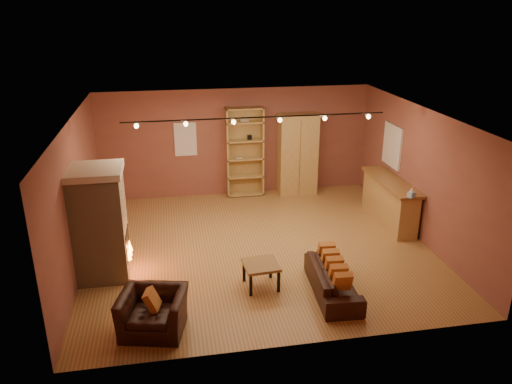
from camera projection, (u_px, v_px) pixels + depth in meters
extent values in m
plane|color=olive|center=(259.00, 247.00, 10.48)|extent=(7.00, 7.00, 0.00)
plane|color=brown|center=(259.00, 115.00, 9.49)|extent=(7.00, 7.00, 0.00)
cube|color=brown|center=(236.00, 142.00, 12.97)|extent=(7.00, 0.02, 2.80)
cube|color=brown|center=(77.00, 196.00, 9.41)|extent=(0.02, 6.50, 2.80)
cube|color=brown|center=(421.00, 174.00, 10.57)|extent=(0.02, 6.50, 2.80)
cube|color=tan|center=(100.00, 226.00, 9.07)|extent=(0.90, 0.90, 2.00)
cube|color=beige|center=(93.00, 171.00, 8.69)|extent=(0.98, 0.98, 0.12)
cube|color=black|center=(125.00, 244.00, 9.28)|extent=(0.10, 0.65, 0.55)
cone|color=orange|center=(129.00, 250.00, 9.33)|extent=(0.10, 0.10, 0.22)
cube|color=white|center=(185.00, 139.00, 12.69)|extent=(0.56, 0.04, 0.86)
cube|color=tan|center=(244.00, 151.00, 13.07)|extent=(0.96, 0.04, 2.35)
cube|color=tan|center=(227.00, 153.00, 12.84)|extent=(0.04, 0.37, 2.35)
cube|color=tan|center=(262.00, 151.00, 12.99)|extent=(0.04, 0.37, 2.35)
cube|color=gray|center=(239.00, 157.00, 12.93)|extent=(0.18, 0.12, 0.05)
cube|color=black|center=(250.00, 137.00, 12.80)|extent=(0.10, 0.10, 0.12)
cube|color=tan|center=(245.00, 193.00, 13.32)|extent=(0.96, 0.37, 0.04)
cube|color=tan|center=(245.00, 176.00, 13.14)|extent=(0.96, 0.37, 0.03)
cube|color=tan|center=(245.00, 158.00, 12.97)|extent=(0.96, 0.37, 0.04)
cube|color=tan|center=(245.00, 140.00, 12.80)|extent=(0.96, 0.37, 0.04)
cube|color=tan|center=(244.00, 122.00, 12.63)|extent=(0.96, 0.37, 0.04)
cube|color=tan|center=(244.00, 108.00, 12.50)|extent=(0.96, 0.37, 0.04)
cube|color=tan|center=(297.00, 155.00, 13.11)|extent=(1.00, 0.54, 2.08)
cube|color=olive|center=(300.00, 158.00, 12.87)|extent=(0.02, 0.01, 1.98)
cube|color=tan|center=(299.00, 115.00, 12.73)|extent=(1.06, 0.60, 0.06)
cube|color=tan|center=(389.00, 203.00, 11.50)|extent=(0.46, 2.04, 0.98)
cube|color=olive|center=(391.00, 182.00, 11.32)|extent=(0.58, 2.16, 0.06)
cube|color=#81ABCF|center=(411.00, 194.00, 10.30)|extent=(0.17, 0.17, 0.13)
cone|color=white|center=(412.00, 189.00, 10.26)|extent=(0.08, 0.08, 0.10)
cube|color=white|center=(392.00, 146.00, 11.76)|extent=(0.05, 0.90, 1.00)
imported|color=black|center=(333.00, 276.00, 8.72)|extent=(0.62, 1.76, 0.68)
cube|color=#C07131|center=(342.00, 281.00, 8.14)|extent=(0.31, 0.25, 0.36)
cube|color=#C07131|center=(338.00, 273.00, 8.39)|extent=(0.31, 0.25, 0.36)
cube|color=#C07131|center=(334.00, 265.00, 8.65)|extent=(0.31, 0.25, 0.36)
cube|color=#C07131|center=(330.00, 257.00, 8.90)|extent=(0.31, 0.25, 0.36)
cube|color=#C07131|center=(326.00, 250.00, 9.16)|extent=(0.31, 0.25, 0.36)
imported|color=black|center=(153.00, 306.00, 7.69)|extent=(1.12, 0.86, 0.87)
cube|color=#C07131|center=(152.00, 300.00, 7.65)|extent=(0.30, 0.35, 0.34)
cube|color=olive|center=(261.00, 265.00, 8.89)|extent=(0.65, 0.65, 0.05)
cube|color=black|center=(249.00, 285.00, 8.70)|extent=(0.05, 0.05, 0.41)
cube|color=black|center=(278.00, 282.00, 8.78)|extent=(0.05, 0.05, 0.41)
cube|color=black|center=(245.00, 271.00, 9.16)|extent=(0.05, 0.05, 0.41)
cube|color=black|center=(272.00, 268.00, 9.25)|extent=(0.05, 0.05, 0.41)
cylinder|color=black|center=(257.00, 117.00, 9.70)|extent=(5.20, 0.03, 0.03)
sphere|color=#FFD88C|center=(136.00, 126.00, 9.34)|extent=(0.09, 0.09, 0.09)
sphere|color=#FFD88C|center=(186.00, 124.00, 9.49)|extent=(0.09, 0.09, 0.09)
sphere|color=#FFD88C|center=(234.00, 122.00, 9.65)|extent=(0.09, 0.09, 0.09)
sphere|color=#FFD88C|center=(280.00, 120.00, 9.80)|extent=(0.09, 0.09, 0.09)
sphere|color=#FFD88C|center=(325.00, 118.00, 9.95)|extent=(0.09, 0.09, 0.09)
sphere|color=#FFD88C|center=(368.00, 116.00, 10.10)|extent=(0.09, 0.09, 0.09)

